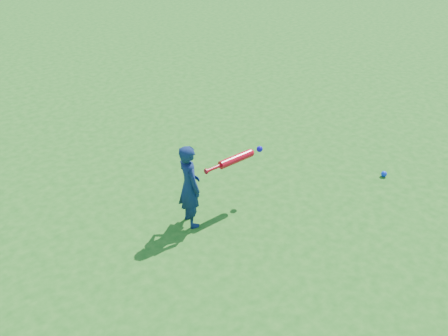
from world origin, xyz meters
The scene contains 4 objects.
ground centered at (0.00, 0.00, 0.00)m, with size 80.00×80.00×0.00m, color #1D6417.
child centered at (-0.26, 0.25, 0.51)m, with size 0.37×0.24×1.02m, color #10204D.
ground_ball_blue centered at (2.35, -0.56, 0.04)m, with size 0.08×0.08×0.08m, color #0D32EC.
bat_swing centered at (0.41, 0.20, 0.65)m, with size 0.86×0.10×0.10m.
Camera 1 is at (-2.91, -3.63, 3.56)m, focal length 40.00 mm.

